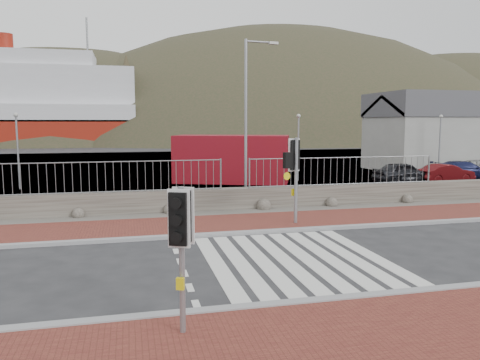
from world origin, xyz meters
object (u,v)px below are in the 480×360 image
object	(u,v)px
streetlight	(248,114)
car_b	(446,173)
shipping_container	(232,159)
car_c	(464,170)
traffic_signal_far	(295,162)
car_a	(403,173)
traffic_signal_near	(181,230)

from	to	relation	value
streetlight	car_b	bearing A→B (deg)	14.82
shipping_container	car_c	world-z (taller)	shipping_container
traffic_signal_far	car_a	distance (m)	14.03
car_c	traffic_signal_far	bearing A→B (deg)	131.72
streetlight	car_b	xyz separation A→B (m)	(13.59, 4.89, -3.41)
traffic_signal_far	car_b	bearing A→B (deg)	-159.39
traffic_signal_far	streetlight	xyz separation A→B (m)	(-0.61, 4.16, 1.75)
traffic_signal_near	car_b	distance (m)	24.51
car_b	car_c	distance (m)	2.50
streetlight	car_a	size ratio (longest dim) A/B	1.90
traffic_signal_near	car_c	size ratio (longest dim) A/B	0.63
streetlight	shipping_container	bearing A→B (deg)	77.41
car_a	car_c	world-z (taller)	car_a
shipping_container	traffic_signal_near	bearing A→B (deg)	-83.72
traffic_signal_near	car_a	distance (m)	22.89
car_a	streetlight	bearing A→B (deg)	111.84
streetlight	traffic_signal_far	bearing A→B (deg)	-86.65
shipping_container	traffic_signal_far	bearing A→B (deg)	-71.20
streetlight	car_b	distance (m)	14.84
car_a	car_c	distance (m)	4.96
car_a	car_c	xyz separation A→B (m)	(4.89, 0.81, -0.05)
car_b	car_c	size ratio (longest dim) A/B	0.85
car_b	shipping_container	bearing A→B (deg)	71.28
traffic_signal_near	car_c	xyz separation A→B (m)	(20.02, 17.94, -1.25)
car_a	shipping_container	bearing A→B (deg)	69.24
traffic_signal_far	car_a	xyz separation A→B (m)	(10.30, 9.39, -1.59)
streetlight	shipping_container	xyz separation A→B (m)	(1.10, 8.23, -2.56)
streetlight	car_a	world-z (taller)	streetlight
streetlight	shipping_container	size ratio (longest dim) A/B	1.04
car_a	traffic_signal_far	bearing A→B (deg)	128.57
traffic_signal_far	shipping_container	bearing A→B (deg)	-106.55
traffic_signal_far	car_b	xyz separation A→B (m)	(12.98, 9.05, -1.66)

